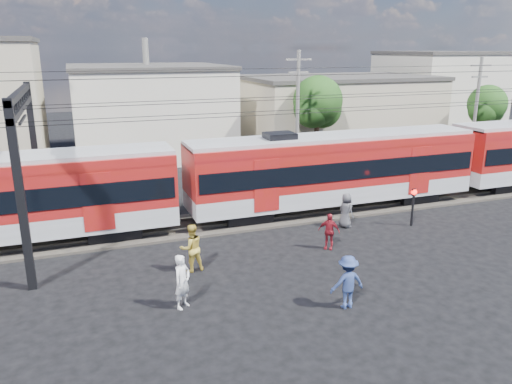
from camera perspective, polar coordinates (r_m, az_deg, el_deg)
ground at (r=19.17m, az=6.96°, el=-10.65°), size 120.00×120.00×0.00m
track_bed at (r=25.94m, az=-1.04°, el=-3.10°), size 70.00×3.40×0.12m
rail_near at (r=25.24m, az=-0.49°, el=-3.37°), size 70.00×0.12×0.12m
rail_far at (r=26.58m, az=-1.58°, el=-2.35°), size 70.00×0.12×0.12m
commuter_train at (r=27.36m, az=9.28°, el=2.82°), size 50.30×3.08×4.17m
catenary at (r=23.42m, az=-21.67°, el=6.49°), size 70.00×9.30×7.52m
building_midwest at (r=42.87m, az=-12.13°, el=9.15°), size 12.24×12.24×7.30m
building_mideast at (r=45.24m, az=9.22°, el=9.01°), size 16.32×10.20×6.30m
building_east at (r=56.37m, az=19.97°, el=10.66°), size 10.20×10.20×8.30m
utility_pole_mid at (r=33.49m, az=4.77°, el=9.10°), size 1.80×0.24×8.50m
utility_pole_east at (r=40.65m, az=23.83°, el=8.67°), size 1.80×0.24×8.00m
tree_near at (r=37.63m, az=7.25°, el=9.99°), size 3.82×3.64×6.72m
tree_far at (r=45.79m, az=24.97°, el=8.87°), size 3.36×3.12×5.76m
pedestrian_a at (r=17.40m, az=-8.43°, el=-10.09°), size 0.84×0.80×1.93m
pedestrian_b at (r=20.06m, az=-7.39°, el=-6.34°), size 1.04×0.86×1.96m
pedestrian_c at (r=17.50m, az=10.41°, el=-10.08°), size 1.23×0.72×1.90m
pedestrian_d at (r=22.31m, az=8.33°, el=-4.45°), size 1.00×0.93×1.65m
pedestrian_e at (r=25.09m, az=10.26°, el=-2.09°), size 0.79×0.98×1.74m
car_silver at (r=39.75m, az=23.74°, el=3.22°), size 3.93×1.80×1.31m
crossing_signal at (r=25.91m, az=17.54°, el=-0.90°), size 0.28×0.28×1.94m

